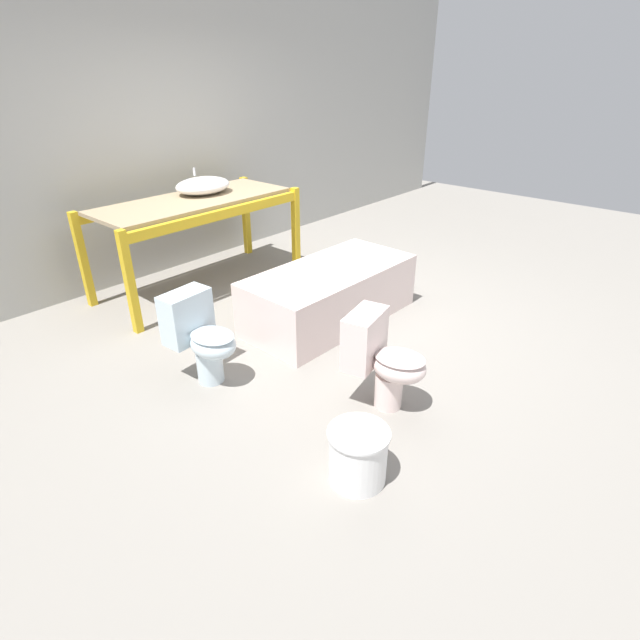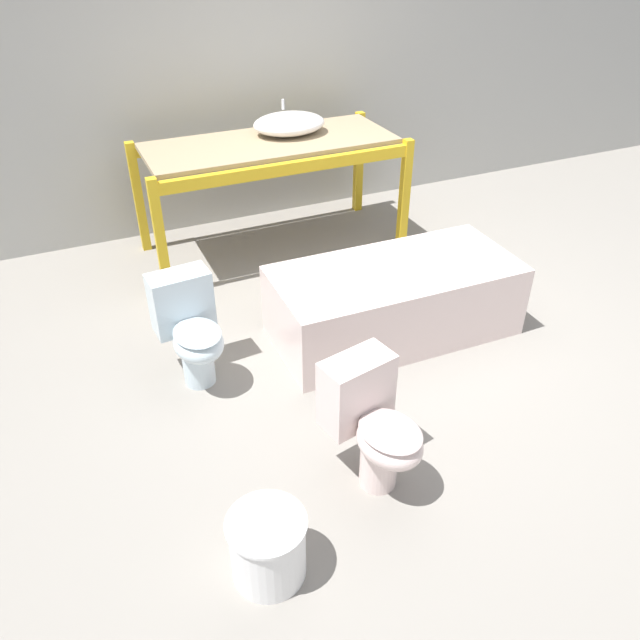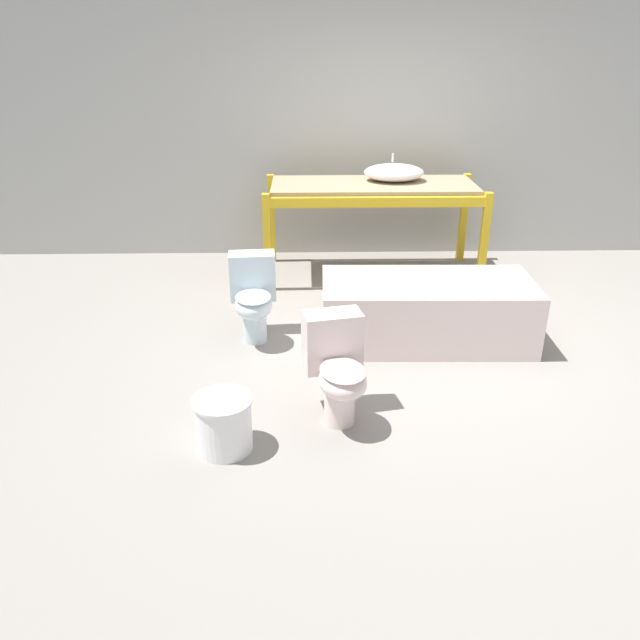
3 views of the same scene
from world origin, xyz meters
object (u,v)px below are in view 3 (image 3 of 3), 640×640
toilet_near (337,366)px  bathtub_main (427,307)px  toilet_far (253,295)px  bucket_white (224,423)px  sink_basin (394,172)px

toilet_near → bathtub_main: bearing=43.4°
toilet_far → bucket_white: bearing=-97.4°
toilet_far → toilet_near: bearing=-67.3°
bathtub_main → toilet_near: 1.33m
sink_basin → bucket_white: sink_basin is taller
bucket_white → sink_basin: bearing=66.2°
sink_basin → bucket_white: 3.43m
bucket_white → bathtub_main: bearing=44.7°
toilet_far → bucket_white: toilet_far is taller
bathtub_main → toilet_near: bearing=-123.5°
toilet_near → bucket_white: (-0.67, -0.32, -0.19)m
bathtub_main → toilet_far: bearing=177.9°
sink_basin → bathtub_main: sink_basin is taller
toilet_near → toilet_far: size_ratio=1.00×
sink_basin → toilet_far: size_ratio=0.88×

